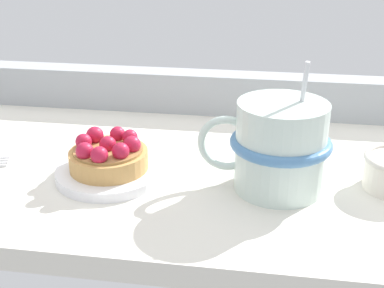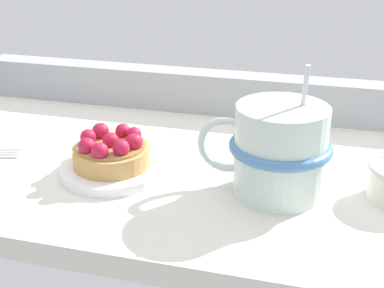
{
  "view_description": "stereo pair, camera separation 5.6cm",
  "coord_description": "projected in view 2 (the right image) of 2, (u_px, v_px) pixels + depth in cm",
  "views": [
    {
      "loc": [
        11.64,
        -55.9,
        27.2
      ],
      "look_at": [
        3.76,
        -5.2,
        4.68
      ],
      "focal_mm": 48.32,
      "sensor_mm": 36.0,
      "label": 1
    },
    {
      "loc": [
        17.11,
        -54.74,
        27.2
      ],
      "look_at": [
        3.76,
        -5.2,
        4.68
      ],
      "focal_mm": 48.32,
      "sensor_mm": 36.0,
      "label": 2
    }
  ],
  "objects": [
    {
      "name": "coffee_mug",
      "position": [
        278.0,
        150.0,
        0.54
      ],
      "size": [
        14.33,
        10.81,
        14.23
      ],
      "color": "silver",
      "rests_on": "ground_plane"
    },
    {
      "name": "window_rail_back",
      "position": [
        208.0,
        92.0,
        0.78
      ],
      "size": [
        72.52,
        4.3,
        6.03
      ],
      "primitive_type": "cube",
      "color": "#9EA3A8",
      "rests_on": "ground_plane"
    },
    {
      "name": "dessert_plate",
      "position": [
        113.0,
        169.0,
        0.6
      ],
      "size": [
        12.2,
        12.2,
        1.13
      ],
      "color": "white",
      "rests_on": "ground_plane"
    },
    {
      "name": "raspberry_tart",
      "position": [
        111.0,
        151.0,
        0.59
      ],
      "size": [
        8.86,
        8.86,
        4.11
      ],
      "color": "tan",
      "rests_on": "dessert_plate"
    },
    {
      "name": "ground_plane",
      "position": [
        174.0,
        168.0,
        0.64
      ],
      "size": [
        74.0,
        40.55,
        2.54
      ],
      "primitive_type": "cube",
      "color": "silver"
    }
  ]
}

